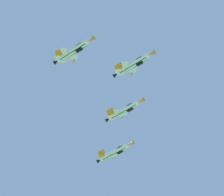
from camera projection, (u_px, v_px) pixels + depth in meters
fighter_jet_lead at (134, 64)px, 139.69m from camera, size 13.89×11.05×6.04m
fighter_jet_left_wing at (125, 110)px, 150.79m from camera, size 13.89×10.86×6.65m
fighter_jet_right_wing at (74, 51)px, 137.86m from camera, size 13.89×11.00×6.20m
fighter_jet_left_outer at (115, 152)px, 158.33m from camera, size 13.89×10.83×6.73m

